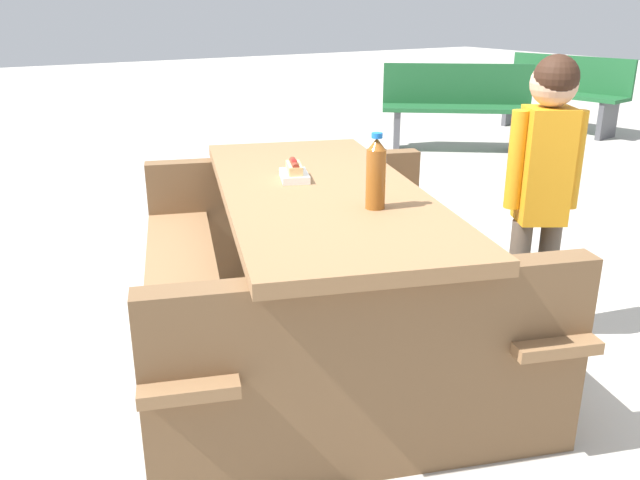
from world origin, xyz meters
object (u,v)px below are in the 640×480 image
soda_bottle (376,174)px  child_in_coat (545,167)px  park_bench_near (563,92)px  hotdog_tray (294,172)px  park_bench_mid (457,105)px  picnic_table (320,258)px

soda_bottle → child_in_coat: (-0.03, -0.84, -0.08)m
soda_bottle → park_bench_near: (3.36, -5.15, -0.43)m
soda_bottle → hotdog_tray: 0.51m
child_in_coat → park_bench_mid: (3.24, -2.53, -0.35)m
park_bench_mid → picnic_table: bearing=130.2°
picnic_table → hotdog_tray: 0.37m
soda_bottle → hotdog_tray: (0.50, 0.05, -0.09)m
picnic_table → park_bench_near: size_ratio=1.40×
hotdog_tray → park_bench_mid: (2.71, -3.42, -0.33)m
hotdog_tray → child_in_coat: (-0.52, -0.89, 0.02)m
soda_bottle → child_in_coat: bearing=-91.8°
picnic_table → soda_bottle: soda_bottle is taller
soda_bottle → child_in_coat: 0.84m
soda_bottle → child_in_coat: child_in_coat is taller
soda_bottle → park_bench_mid: size_ratio=0.19×
picnic_table → child_in_coat: 1.00m
picnic_table → park_bench_mid: 4.43m
child_in_coat → park_bench_mid: bearing=-38.1°
picnic_table → hotdog_tray: bearing=12.3°
picnic_table → hotdog_tray: (0.15, 0.03, 0.34)m
soda_bottle → picnic_table: bearing=2.3°
soda_bottle → park_bench_mid: (3.21, -3.37, -0.43)m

